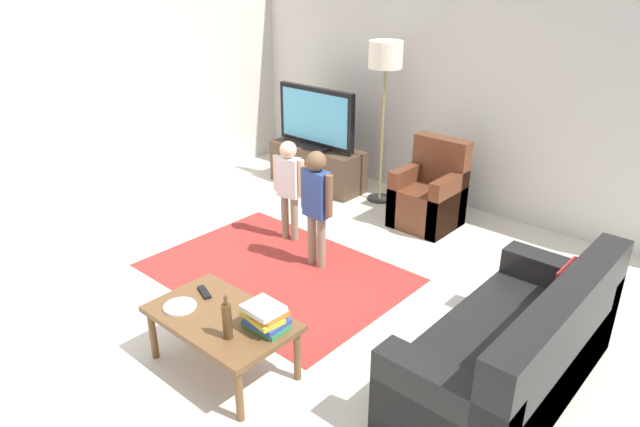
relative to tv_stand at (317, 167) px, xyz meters
The scene contains 16 objects.
ground 2.79m from the tv_stand, 55.92° to the right, with size 7.80×7.80×0.00m, color beige.
wall_back 2.03m from the tv_stand, 24.29° to the left, with size 6.00×0.12×2.70m, color silver.
wall_left 2.93m from the tv_stand, 122.16° to the right, with size 0.12×6.00×2.70m, color silver.
area_rug 2.18m from the tv_stand, 57.74° to the right, with size 2.20×1.60×0.01m, color #9E2D28.
tv_stand is the anchor object (origin of this frame).
tv 0.60m from the tv_stand, 90.00° to the right, with size 1.10×0.28×0.71m.
couch 3.89m from the tv_stand, 29.20° to the right, with size 0.80×1.80×0.86m.
armchair 1.61m from the tv_stand, ahead, with size 0.60×0.60×0.90m.
floor_lamp 1.55m from the tv_stand, 10.38° to the left, with size 0.36×0.36×1.78m.
child_near_tv 1.52m from the tv_stand, 58.65° to the right, with size 0.33×0.16×1.01m.
child_center 2.03m from the tv_stand, 48.29° to the right, with size 0.36×0.17×1.08m.
coffee_table 3.49m from the tv_stand, 58.54° to the right, with size 1.00×0.60×0.42m.
book_stack 3.59m from the tv_stand, 53.34° to the right, with size 0.30×0.23×0.17m.
bottle 3.72m from the tv_stand, 56.61° to the right, with size 0.06×0.06×0.30m.
tv_remote 3.26m from the tv_stand, 62.14° to the right, with size 0.17×0.05×0.02m, color black.
plate 3.46m from the tv_stand, 63.54° to the right, with size 0.22×0.22×0.02m.
Camera 1 is at (2.85, -2.61, 2.57)m, focal length 32.23 mm.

